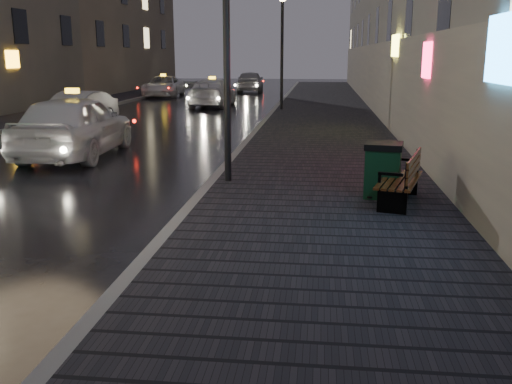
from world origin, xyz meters
TOP-DOWN VIEW (x-y plane):
  - sidewalk at (3.90, 21.00)m, footprint 4.60×58.00m
  - curb at (1.50, 21.00)m, footprint 0.20×58.00m
  - sidewalk_far at (-8.70, 21.00)m, footprint 2.40×58.00m
  - curb_far at (-7.40, 21.00)m, footprint 0.20×58.00m
  - building_far_c at (-13.50, 39.00)m, footprint 6.00×22.00m
  - lamp_near at (1.85, 6.00)m, footprint 0.36×0.36m
  - lamp_far at (1.85, 22.00)m, footprint 0.36×0.36m
  - bench at (5.22, 4.49)m, footprint 1.05×1.85m
  - trash_bin at (4.91, 4.94)m, footprint 0.77×0.77m
  - taxi_near at (-2.85, 9.17)m, footprint 2.28×5.13m
  - car_left_mid at (-5.54, 15.45)m, footprint 1.97×4.23m
  - taxi_mid at (-2.03, 24.75)m, footprint 2.04×4.99m
  - taxi_far at (-6.63, 31.69)m, footprint 2.57×4.96m
  - car_far at (-1.48, 36.63)m, footprint 2.13×4.65m

SIDE VIEW (x-z plane):
  - sidewalk at x=3.90m, z-range 0.00..0.15m
  - curb at x=1.50m, z-range 0.00..0.15m
  - sidewalk_far at x=-8.70m, z-range 0.00..0.15m
  - curb_far at x=-7.40m, z-range 0.00..0.15m
  - bench at x=5.22m, z-range 0.15..1.05m
  - trash_bin at x=4.91m, z-range 0.16..1.17m
  - taxi_far at x=-6.63m, z-range 0.00..1.33m
  - car_left_mid at x=-5.54m, z-range 0.00..1.34m
  - taxi_mid at x=-2.03m, z-range 0.00..1.45m
  - car_far at x=-1.48m, z-range 0.00..1.55m
  - taxi_near at x=-2.85m, z-range 0.00..1.71m
  - lamp_near at x=1.85m, z-range 0.85..6.13m
  - lamp_far at x=1.85m, z-range 0.85..6.13m
  - building_far_c at x=-13.50m, z-range 0.00..11.00m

